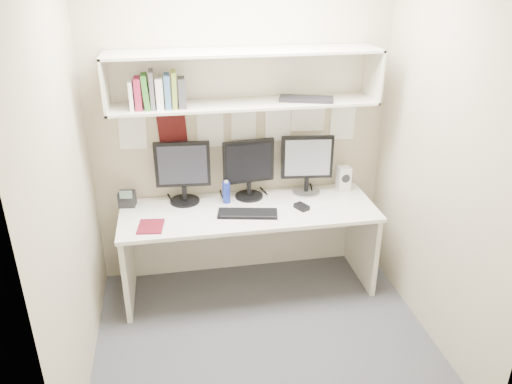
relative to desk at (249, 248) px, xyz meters
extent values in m
cube|color=#414145|center=(0.00, -0.65, -0.37)|extent=(2.40, 2.00, 0.01)
cube|color=tan|center=(0.00, 0.35, 0.93)|extent=(2.40, 0.02, 2.60)
cube|color=tan|center=(0.00, -1.65, 0.93)|extent=(2.40, 0.02, 2.60)
cube|color=tan|center=(-1.20, -0.65, 0.93)|extent=(0.02, 2.00, 2.60)
cube|color=tan|center=(1.20, -0.65, 0.93)|extent=(0.02, 2.00, 2.60)
cube|color=silver|center=(0.00, -0.01, 0.35)|extent=(2.00, 0.70, 0.03)
cube|color=beige|center=(0.00, 0.32, -0.02)|extent=(1.96, 0.02, 0.70)
cube|color=beige|center=(0.00, 0.16, 1.16)|extent=(2.00, 0.38, 0.02)
cube|color=beige|center=(0.00, 0.16, 1.54)|extent=(2.00, 0.38, 0.02)
cube|color=beige|center=(0.00, 0.34, 1.35)|extent=(2.00, 0.02, 0.40)
cube|color=beige|center=(-0.99, 0.16, 1.35)|extent=(0.02, 0.38, 0.40)
cube|color=beige|center=(0.99, 0.16, 1.35)|extent=(0.02, 0.38, 0.40)
cylinder|color=black|center=(-0.49, 0.21, 0.37)|extent=(0.24, 0.24, 0.02)
cylinder|color=black|center=(-0.49, 0.21, 0.44)|extent=(0.04, 0.04, 0.12)
cube|color=black|center=(-0.49, 0.22, 0.69)|extent=(0.44, 0.07, 0.37)
cube|color=black|center=(-0.49, 0.20, 0.69)|extent=(0.38, 0.04, 0.31)
cylinder|color=black|center=(0.04, 0.21, 0.37)|extent=(0.23, 0.23, 0.02)
cylinder|color=black|center=(0.04, 0.21, 0.44)|extent=(0.04, 0.04, 0.12)
cube|color=black|center=(0.04, 0.22, 0.67)|extent=(0.42, 0.08, 0.36)
cube|color=black|center=(0.04, 0.20, 0.67)|extent=(0.36, 0.05, 0.30)
cylinder|color=#A5A5AA|center=(0.52, 0.21, 0.37)|extent=(0.23, 0.23, 0.02)
cylinder|color=black|center=(0.52, 0.21, 0.44)|extent=(0.04, 0.04, 0.12)
cube|color=black|center=(0.52, 0.22, 0.68)|extent=(0.43, 0.08, 0.36)
cube|color=#ACACB1|center=(0.52, 0.20, 0.68)|extent=(0.37, 0.05, 0.31)
cube|color=black|center=(-0.03, -0.11, 0.37)|extent=(0.48, 0.25, 0.02)
cube|color=black|center=(0.41, -0.08, 0.38)|extent=(0.12, 0.14, 0.04)
cube|color=silver|center=(0.85, 0.22, 0.47)|extent=(0.11, 0.11, 0.20)
cylinder|color=black|center=(0.85, 0.17, 0.49)|extent=(0.07, 0.01, 0.07)
cylinder|color=navy|center=(-0.16, 0.14, 0.45)|extent=(0.06, 0.06, 0.17)
cylinder|color=white|center=(-0.16, 0.14, 0.54)|extent=(0.03, 0.03, 0.02)
cube|color=#5D101C|center=(-0.76, -0.17, 0.37)|extent=(0.21, 0.24, 0.01)
cube|color=black|center=(-0.94, 0.22, 0.42)|extent=(0.14, 0.12, 0.12)
cube|color=#4C6659|center=(-0.94, 0.16, 0.49)|extent=(0.10, 0.02, 0.06)
cube|color=white|center=(-0.82, 0.11, 1.27)|extent=(0.03, 0.16, 0.20)
cube|color=maroon|center=(-0.77, 0.11, 1.28)|extent=(0.05, 0.16, 0.22)
cube|color=#2E6B23|center=(-0.71, 0.11, 1.30)|extent=(0.04, 0.16, 0.24)
cube|color=#4C4B50|center=(-0.67, 0.11, 1.31)|extent=(0.03, 0.16, 0.27)
cube|color=white|center=(-0.62, 0.11, 1.28)|extent=(0.05, 0.16, 0.21)
cube|color=#38628D|center=(-0.56, 0.11, 1.29)|extent=(0.04, 0.16, 0.24)
cube|color=olive|center=(-0.52, 0.11, 1.30)|extent=(0.03, 0.16, 0.26)
cube|color=#373639|center=(-0.46, 0.11, 1.28)|extent=(0.05, 0.16, 0.21)
cube|color=black|center=(0.46, 0.12, 1.19)|extent=(0.43, 0.27, 0.03)
camera|label=1|loc=(-0.56, -3.46, 2.12)|focal=35.00mm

